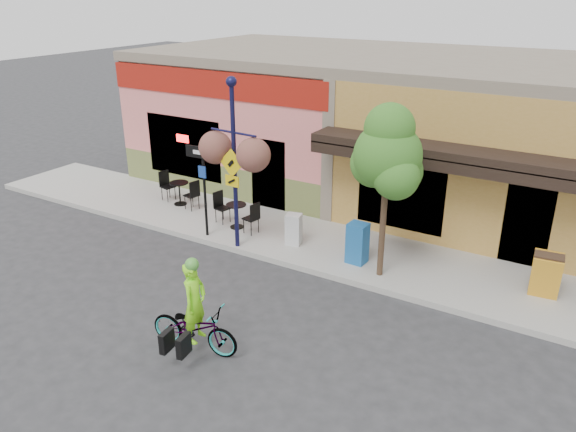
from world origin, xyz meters
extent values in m
plane|color=#2D2D30|center=(0.00, 0.00, 0.00)|extent=(90.00, 90.00, 0.00)
cube|color=#9E9B93|center=(0.00, 2.00, 0.07)|extent=(24.00, 3.00, 0.15)
cube|color=#A8A59E|center=(0.00, 0.55, 0.07)|extent=(24.00, 0.12, 0.15)
imported|color=maroon|center=(-0.36, -3.30, 0.48)|extent=(1.90, 0.89, 0.96)
imported|color=#8CFF1A|center=(-0.31, -3.30, 0.81)|extent=(0.47, 0.64, 1.61)
camera|label=1|loc=(5.85, -10.16, 6.53)|focal=35.00mm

